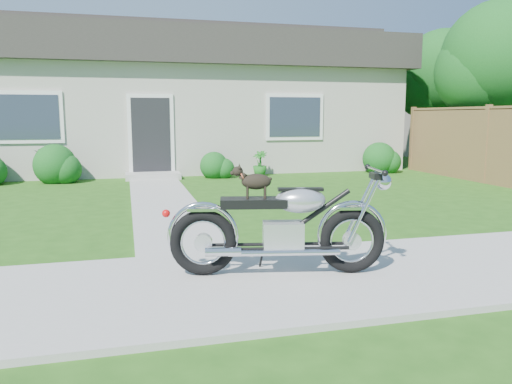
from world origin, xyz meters
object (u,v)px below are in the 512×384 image
fence (487,145)px  house (192,100)px  tree_far (447,78)px  motorcycle_with_dog (283,226)px  tree_near (505,63)px  potted_plant_left (52,166)px  potted_plant_right (260,163)px

fence → house: bearing=135.3°
house → fence: (6.30, -6.24, -1.22)m
fence → tree_far: bearing=65.6°
tree_far → motorcycle_with_dog: 14.04m
tree_far → fence: bearing=-114.4°
tree_near → motorcycle_with_dog: tree_near is taller
potted_plant_left → potted_plant_right: bearing=0.0°
house → tree_near: bearing=-32.0°
house → potted_plant_left: house is taller
fence → potted_plant_right: (-4.94, 2.80, -0.59)m
potted_plant_right → tree_far: bearing=15.5°
tree_near → motorcycle_with_dog: (-8.49, -7.00, -2.49)m
fence → tree_near: bearing=41.7°
fence → potted_plant_left: size_ratio=8.03×
potted_plant_right → fence: bearing=-29.6°
tree_near → potted_plant_right: (-6.46, 1.44, -2.68)m
tree_near → potted_plant_left: bearing=173.0°
fence → tree_far: tree_far is taller
tree_near → potted_plant_right: tree_near is taller
potted_plant_right → motorcycle_with_dog: bearing=-103.5°
potted_plant_left → tree_far: bearing=9.0°
tree_far → potted_plant_right: tree_far is taller
tree_far → tree_near: bearing=-100.6°
fence → tree_near: tree_near is taller
fence → motorcycle_with_dog: fence is taller
motorcycle_with_dog → potted_plant_left: bearing=122.8°
potted_plant_left → motorcycle_with_dog: 9.06m
house → potted_plant_left: 5.52m
potted_plant_left → fence: bearing=-15.3°
tree_near → tree_far: (0.64, 3.40, -0.12)m
house → potted_plant_left: (-3.94, -3.44, -1.75)m
fence → tree_near: 2.92m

